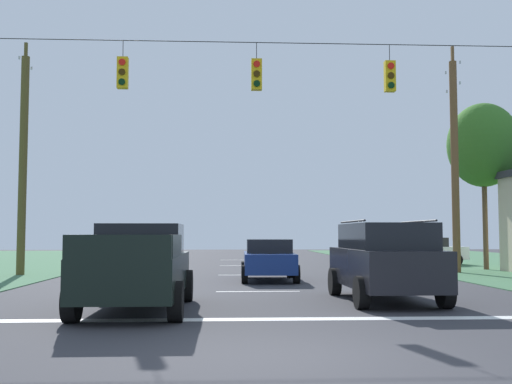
{
  "coord_description": "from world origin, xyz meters",
  "views": [
    {
      "loc": [
        -1.0,
        -8.59,
        1.71
      ],
      "look_at": [
        0.08,
        12.7,
        3.17
      ],
      "focal_mm": 43.29,
      "sensor_mm": 36.0,
      "label": 1
    }
  ],
  "objects_px": {
    "suv_black": "(385,260)",
    "utility_pole_mid_right": "(455,161)",
    "pickup_truck": "(138,267)",
    "tree_roadside_right": "(483,145)",
    "utility_pole_near_left": "(23,162)",
    "overhead_signal_span": "(259,147)",
    "distant_car_crossing_white": "(425,251)",
    "distant_car_oncoming": "(269,259)"
  },
  "relations": [
    {
      "from": "utility_pole_mid_right",
      "to": "pickup_truck",
      "type": "bearing_deg",
      "value": -133.81
    },
    {
      "from": "pickup_truck",
      "to": "suv_black",
      "type": "height_order",
      "value": "suv_black"
    },
    {
      "from": "suv_black",
      "to": "utility_pole_mid_right",
      "type": "height_order",
      "value": "utility_pole_mid_right"
    },
    {
      "from": "distant_car_crossing_white",
      "to": "distant_car_oncoming",
      "type": "distance_m",
      "value": 14.45
    },
    {
      "from": "overhead_signal_span",
      "to": "tree_roadside_right",
      "type": "xyz_separation_m",
      "value": [
        11.43,
        10.48,
        1.64
      ]
    },
    {
      "from": "utility_pole_near_left",
      "to": "suv_black",
      "type": "bearing_deg",
      "value": -40.05
    },
    {
      "from": "pickup_truck",
      "to": "overhead_signal_span",
      "type": "bearing_deg",
      "value": 55.28
    },
    {
      "from": "distant_car_crossing_white",
      "to": "distant_car_oncoming",
      "type": "relative_size",
      "value": 0.99
    },
    {
      "from": "suv_black",
      "to": "distant_car_crossing_white",
      "type": "relative_size",
      "value": 1.12
    },
    {
      "from": "overhead_signal_span",
      "to": "suv_black",
      "type": "bearing_deg",
      "value": -42.69
    },
    {
      "from": "suv_black",
      "to": "tree_roadside_right",
      "type": "xyz_separation_m",
      "value": [
        8.38,
        13.29,
        4.92
      ]
    },
    {
      "from": "utility_pole_mid_right",
      "to": "tree_roadside_right",
      "type": "bearing_deg",
      "value": 43.16
    },
    {
      "from": "pickup_truck",
      "to": "tree_roadside_right",
      "type": "relative_size",
      "value": 0.67
    },
    {
      "from": "overhead_signal_span",
      "to": "utility_pole_near_left",
      "type": "distance_m",
      "value": 12.26
    },
    {
      "from": "overhead_signal_span",
      "to": "utility_pole_near_left",
      "type": "bearing_deg",
      "value": 140.85
    },
    {
      "from": "tree_roadside_right",
      "to": "distant_car_oncoming",
      "type": "bearing_deg",
      "value": -150.86
    },
    {
      "from": "suv_black",
      "to": "distant_car_oncoming",
      "type": "xyz_separation_m",
      "value": [
        -2.45,
        7.25,
        -0.27
      ]
    },
    {
      "from": "utility_pole_mid_right",
      "to": "overhead_signal_span",
      "type": "bearing_deg",
      "value": -137.62
    },
    {
      "from": "distant_car_crossing_white",
      "to": "utility_pole_mid_right",
      "type": "xyz_separation_m",
      "value": [
        -0.86,
        -6.94,
        4.18
      ]
    },
    {
      "from": "distant_car_crossing_white",
      "to": "tree_roadside_right",
      "type": "relative_size",
      "value": 0.54
    },
    {
      "from": "overhead_signal_span",
      "to": "tree_roadside_right",
      "type": "relative_size",
      "value": 2.21
    },
    {
      "from": "distant_car_oncoming",
      "to": "tree_roadside_right",
      "type": "xyz_separation_m",
      "value": [
        10.83,
        6.04,
        5.19
      ]
    },
    {
      "from": "overhead_signal_span",
      "to": "tree_roadside_right",
      "type": "height_order",
      "value": "tree_roadside_right"
    },
    {
      "from": "overhead_signal_span",
      "to": "distant_car_crossing_white",
      "type": "distance_m",
      "value": 18.7
    },
    {
      "from": "pickup_truck",
      "to": "tree_roadside_right",
      "type": "distance_m",
      "value": 21.26
    },
    {
      "from": "overhead_signal_span",
      "to": "pickup_truck",
      "type": "distance_m",
      "value": 6.24
    },
    {
      "from": "suv_black",
      "to": "utility_pole_near_left",
      "type": "xyz_separation_m",
      "value": [
        -12.55,
        10.55,
        3.68
      ]
    },
    {
      "from": "overhead_signal_span",
      "to": "distant_car_crossing_white",
      "type": "xyz_separation_m",
      "value": [
        10.08,
        15.35,
        -3.55
      ]
    },
    {
      "from": "overhead_signal_span",
      "to": "distant_car_oncoming",
      "type": "distance_m",
      "value": 5.72
    },
    {
      "from": "suv_black",
      "to": "tree_roadside_right",
      "type": "bearing_deg",
      "value": 57.77
    },
    {
      "from": "suv_black",
      "to": "distant_car_crossing_white",
      "type": "height_order",
      "value": "suv_black"
    },
    {
      "from": "suv_black",
      "to": "utility_pole_near_left",
      "type": "height_order",
      "value": "utility_pole_near_left"
    },
    {
      "from": "pickup_truck",
      "to": "distant_car_crossing_white",
      "type": "bearing_deg",
      "value": 56.39
    },
    {
      "from": "pickup_truck",
      "to": "utility_pole_mid_right",
      "type": "bearing_deg",
      "value": 46.19
    },
    {
      "from": "pickup_truck",
      "to": "tree_roadside_right",
      "type": "xyz_separation_m",
      "value": [
        14.42,
        14.8,
        5.01
      ]
    },
    {
      "from": "overhead_signal_span",
      "to": "tree_roadside_right",
      "type": "bearing_deg",
      "value": 42.53
    },
    {
      "from": "pickup_truck",
      "to": "utility_pole_mid_right",
      "type": "xyz_separation_m",
      "value": [
        12.21,
        12.73,
        4.0
      ]
    },
    {
      "from": "utility_pole_near_left",
      "to": "distant_car_oncoming",
      "type": "bearing_deg",
      "value": -18.05
    },
    {
      "from": "overhead_signal_span",
      "to": "distant_car_oncoming",
      "type": "xyz_separation_m",
      "value": [
        0.6,
        4.45,
        -3.55
      ]
    },
    {
      "from": "distant_car_crossing_white",
      "to": "utility_pole_near_left",
      "type": "relative_size",
      "value": 0.44
    },
    {
      "from": "tree_roadside_right",
      "to": "utility_pole_near_left",
      "type": "bearing_deg",
      "value": -172.52
    },
    {
      "from": "pickup_truck",
      "to": "distant_car_oncoming",
      "type": "relative_size",
      "value": 1.24
    }
  ]
}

